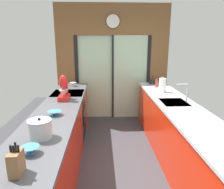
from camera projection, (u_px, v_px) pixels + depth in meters
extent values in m
cube|color=#38383D|center=(118.00, 154.00, 3.60)|extent=(5.04, 7.60, 0.02)
cube|color=brown|center=(113.00, 19.00, 4.76)|extent=(2.64, 0.08, 0.70)
cube|color=#B2D1AD|center=(95.00, 78.00, 5.09)|extent=(0.80, 0.02, 2.00)
cube|color=#B2D1AD|center=(130.00, 78.00, 5.09)|extent=(0.80, 0.02, 2.00)
cube|color=black|center=(77.00, 78.00, 5.05)|extent=(0.08, 0.10, 2.00)
cube|color=black|center=(148.00, 78.00, 5.13)|extent=(0.08, 0.10, 2.00)
cube|color=black|center=(113.00, 78.00, 5.09)|extent=(0.04, 0.10, 2.00)
cube|color=brown|center=(67.00, 78.00, 5.04)|extent=(0.42, 0.08, 2.00)
cube|color=brown|center=(158.00, 78.00, 5.14)|extent=(0.42, 0.08, 2.00)
cylinder|color=white|center=(113.00, 21.00, 4.71)|extent=(0.30, 0.03, 0.30)
torus|color=black|center=(113.00, 21.00, 4.71)|extent=(0.32, 0.02, 0.32)
cube|color=red|center=(50.00, 162.00, 2.55)|extent=(0.58, 2.55, 0.88)
cube|color=red|center=(73.00, 107.00, 4.68)|extent=(0.58, 0.65, 0.88)
cube|color=#4C4C51|center=(58.00, 110.00, 3.04)|extent=(0.62, 3.80, 0.04)
cube|color=red|center=(179.00, 136.00, 3.24)|extent=(0.58, 3.80, 0.88)
cube|color=#BCBCC1|center=(181.00, 108.00, 3.13)|extent=(0.62, 3.80, 0.04)
cube|color=#B7BABC|center=(174.00, 104.00, 3.37)|extent=(0.40, 0.48, 0.05)
cylinder|color=#B7BABC|center=(187.00, 93.00, 3.33)|extent=(0.02, 0.02, 0.30)
cylinder|color=#B7BABC|center=(182.00, 84.00, 3.30)|extent=(0.18, 0.02, 0.02)
cube|color=black|center=(69.00, 117.00, 4.07)|extent=(0.58, 0.60, 0.88)
cube|color=black|center=(84.00, 115.00, 4.08)|extent=(0.01, 0.48, 0.28)
cube|color=black|center=(68.00, 94.00, 3.96)|extent=(0.58, 0.60, 0.03)
cylinder|color=#B7BABC|center=(83.00, 101.00, 3.82)|extent=(0.02, 0.04, 0.04)
cylinder|color=#B7BABC|center=(84.00, 99.00, 4.00)|extent=(0.02, 0.04, 0.04)
cylinder|color=#B7BABC|center=(85.00, 96.00, 4.17)|extent=(0.02, 0.04, 0.04)
cylinder|color=teal|center=(31.00, 153.00, 1.82)|extent=(0.07, 0.07, 0.01)
cone|color=teal|center=(30.00, 150.00, 1.81)|extent=(0.16, 0.16, 0.06)
cylinder|color=teal|center=(55.00, 115.00, 2.76)|extent=(0.08, 0.08, 0.01)
cone|color=teal|center=(55.00, 113.00, 2.75)|extent=(0.18, 0.18, 0.05)
cylinder|color=silver|center=(73.00, 86.00, 4.54)|extent=(0.07, 0.07, 0.01)
cone|color=silver|center=(73.00, 84.00, 4.53)|extent=(0.14, 0.14, 0.07)
cube|color=brown|center=(16.00, 163.00, 1.52)|extent=(0.08, 0.14, 0.18)
cylinder|color=black|center=(11.00, 149.00, 1.49)|extent=(0.02, 0.02, 0.06)
cylinder|color=black|center=(13.00, 149.00, 1.49)|extent=(0.02, 0.02, 0.06)
cylinder|color=black|center=(16.00, 148.00, 1.49)|extent=(0.02, 0.02, 0.08)
cylinder|color=black|center=(18.00, 149.00, 1.49)|extent=(0.02, 0.02, 0.06)
cube|color=red|center=(64.00, 98.00, 3.47)|extent=(0.17, 0.26, 0.08)
cube|color=red|center=(65.00, 88.00, 3.53)|extent=(0.10, 0.08, 0.20)
ellipsoid|color=red|center=(63.00, 82.00, 3.39)|extent=(0.13, 0.12, 0.24)
cone|color=#B7BABC|center=(64.00, 93.00, 3.42)|extent=(0.15, 0.15, 0.13)
cylinder|color=#B7BABC|center=(40.00, 129.00, 2.10)|extent=(0.23, 0.23, 0.18)
cylinder|color=#B7BABC|center=(39.00, 121.00, 2.08)|extent=(0.24, 0.24, 0.01)
sphere|color=black|center=(39.00, 119.00, 2.07)|extent=(0.03, 0.03, 0.03)
cone|color=black|center=(153.00, 81.00, 4.76)|extent=(0.18, 0.18, 0.15)
sphere|color=black|center=(153.00, 77.00, 4.74)|extent=(0.03, 0.03, 0.03)
cylinder|color=black|center=(149.00, 80.00, 4.75)|extent=(0.08, 0.02, 0.07)
torus|color=black|center=(157.00, 80.00, 4.76)|extent=(0.10, 0.01, 0.10)
cylinder|color=#B23D2D|center=(157.00, 83.00, 4.42)|extent=(0.06, 0.06, 0.16)
cylinder|color=#B23D2D|center=(157.00, 79.00, 4.40)|extent=(0.03, 0.03, 0.04)
cylinder|color=black|center=(157.00, 77.00, 4.39)|extent=(0.03, 0.03, 0.01)
cylinder|color=#B7BABC|center=(162.00, 92.00, 4.03)|extent=(0.15, 0.15, 0.01)
cylinder|color=white|center=(162.00, 85.00, 4.00)|extent=(0.13, 0.13, 0.25)
sphere|color=#B7BABC|center=(163.00, 78.00, 3.96)|extent=(0.03, 0.03, 0.03)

